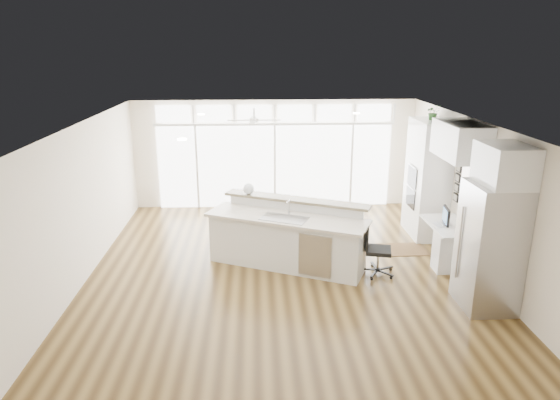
{
  "coord_description": "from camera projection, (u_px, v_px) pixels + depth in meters",
  "views": [
    {
      "loc": [
        -0.48,
        -8.3,
        3.97
      ],
      "look_at": [
        -0.03,
        0.6,
        1.2
      ],
      "focal_mm": 32.0,
      "sensor_mm": 36.0,
      "label": 1
    }
  ],
  "objects": [
    {
      "name": "desk_nook",
      "position": [
        447.0,
        244.0,
        9.44
      ],
      "size": [
        0.72,
        1.3,
        0.76
      ],
      "primitive_type": "cube",
      "color": "white",
      "rests_on": "floor"
    },
    {
      "name": "glass_wall",
      "position": [
        275.0,
        166.0,
        12.56
      ],
      "size": [
        5.8,
        0.06,
        2.08
      ],
      "primitive_type": "cube",
      "color": "white",
      "rests_on": "wall_back"
    },
    {
      "name": "wall_right",
      "position": [
        480.0,
        199.0,
        8.88
      ],
      "size": [
        0.04,
        8.0,
        2.7
      ],
      "primitive_type": "cube",
      "color": "white",
      "rests_on": "floor"
    },
    {
      "name": "floor",
      "position": [
        283.0,
        273.0,
        9.12
      ],
      "size": [
        7.0,
        8.0,
        0.02
      ],
      "primitive_type": "cube",
      "color": "#432E14",
      "rests_on": "ground"
    },
    {
      "name": "wall_left",
      "position": [
        80.0,
        205.0,
        8.55
      ],
      "size": [
        0.04,
        8.0,
        2.7
      ],
      "primitive_type": "cube",
      "color": "white",
      "rests_on": "floor"
    },
    {
      "name": "monitor",
      "position": [
        446.0,
        216.0,
        9.27
      ],
      "size": [
        0.14,
        0.43,
        0.35
      ],
      "primitive_type": "cube",
      "rotation": [
        0.0,
        0.0,
        -0.16
      ],
      "color": "black",
      "rests_on": "desk_nook"
    },
    {
      "name": "desk_window",
      "position": [
        472.0,
        184.0,
        9.1
      ],
      "size": [
        0.04,
        0.85,
        0.85
      ],
      "primitive_type": "cube",
      "color": "white",
      "rests_on": "wall_right"
    },
    {
      "name": "ceiling_fan",
      "position": [
        254.0,
        116.0,
        11.02
      ],
      "size": [
        1.16,
        1.16,
        0.32
      ],
      "primitive_type": "cube",
      "color": "silver",
      "rests_on": "ceiling"
    },
    {
      "name": "rug",
      "position": [
        402.0,
        249.0,
        10.12
      ],
      "size": [
        0.94,
        0.68,
        0.01
      ],
      "primitive_type": "cube",
      "rotation": [
        0.0,
        0.0,
        -0.0
      ],
      "color": "#3B2412",
      "rests_on": "floor"
    },
    {
      "name": "ceiling",
      "position": [
        284.0,
        125.0,
        8.31
      ],
      "size": [
        7.0,
        8.0,
        0.02
      ],
      "primitive_type": "cube",
      "color": "white",
      "rests_on": "wall_back"
    },
    {
      "name": "wall_back",
      "position": [
        275.0,
        154.0,
        12.53
      ],
      "size": [
        7.0,
        0.04,
        2.7
      ],
      "primitive_type": "cube",
      "color": "white",
      "rests_on": "floor"
    },
    {
      "name": "transom_row",
      "position": [
        275.0,
        113.0,
        12.16
      ],
      "size": [
        5.9,
        0.06,
        0.4
      ],
      "primitive_type": "cube",
      "color": "white",
      "rests_on": "wall_back"
    },
    {
      "name": "kitchen_island",
      "position": [
        287.0,
        236.0,
        9.23
      ],
      "size": [
        3.18,
        2.26,
        1.19
      ],
      "primitive_type": "cube",
      "rotation": [
        0.0,
        0.0,
        -0.43
      ],
      "color": "white",
      "rests_on": "floor"
    },
    {
      "name": "keyboard",
      "position": [
        436.0,
        225.0,
        9.31
      ],
      "size": [
        0.14,
        0.29,
        0.01
      ],
      "primitive_type": "cube",
      "rotation": [
        0.0,
        0.0,
        0.11
      ],
      "color": "silver",
      "rests_on": "desk_nook"
    },
    {
      "name": "potted_plant",
      "position": [
        433.0,
        114.0,
        10.2
      ],
      "size": [
        0.31,
        0.34,
        0.25
      ],
      "primitive_type": "imported",
      "rotation": [
        0.0,
        0.0,
        0.07
      ],
      "color": "#2A5A26",
      "rests_on": "oven_cabinet"
    },
    {
      "name": "office_chair",
      "position": [
        379.0,
        250.0,
        8.92
      ],
      "size": [
        0.58,
        0.55,
        0.94
      ],
      "primitive_type": "cube",
      "rotation": [
        0.0,
        0.0,
        -0.24
      ],
      "color": "black",
      "rests_on": "floor"
    },
    {
      "name": "fishbowl",
      "position": [
        249.0,
        189.0,
        9.71
      ],
      "size": [
        0.28,
        0.28,
        0.22
      ],
      "primitive_type": "sphere",
      "rotation": [
        0.0,
        0.0,
        -0.35
      ],
      "color": "silver",
      "rests_on": "kitchen_island"
    },
    {
      "name": "recessed_lights",
      "position": [
        283.0,
        124.0,
        8.51
      ],
      "size": [
        3.4,
        3.0,
        0.02
      ],
      "primitive_type": "cube",
      "color": "white",
      "rests_on": "ceiling"
    },
    {
      "name": "fridge_cabinet",
      "position": [
        505.0,
        165.0,
        7.29
      ],
      "size": [
        0.64,
        0.9,
        0.6
      ],
      "primitive_type": "cube",
      "color": "white",
      "rests_on": "wall_right"
    },
    {
      "name": "framed_photos",
      "position": [
        458.0,
        183.0,
        9.74
      ],
      "size": [
        0.06,
        0.22,
        0.8
      ],
      "primitive_type": "cube",
      "color": "black",
      "rests_on": "wall_right"
    },
    {
      "name": "wall_front",
      "position": [
        307.0,
        324.0,
        4.9
      ],
      "size": [
        7.0,
        0.04,
        2.7
      ],
      "primitive_type": "cube",
      "color": "white",
      "rests_on": "floor"
    },
    {
      "name": "refrigerator",
      "position": [
        490.0,
        247.0,
        7.68
      ],
      "size": [
        0.76,
        0.9,
        2.0
      ],
      "primitive_type": "cube",
      "color": "#A5A6AA",
      "rests_on": "floor"
    },
    {
      "name": "oven_cabinet",
      "position": [
        427.0,
        179.0,
        10.61
      ],
      "size": [
        0.64,
        1.2,
        2.5
      ],
      "primitive_type": "cube",
      "color": "white",
      "rests_on": "floor"
    },
    {
      "name": "upper_cabinets",
      "position": [
        461.0,
        141.0,
        8.85
      ],
      "size": [
        0.64,
        1.3,
        0.64
      ],
      "primitive_type": "cube",
      "color": "white",
      "rests_on": "wall_right"
    }
  ]
}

